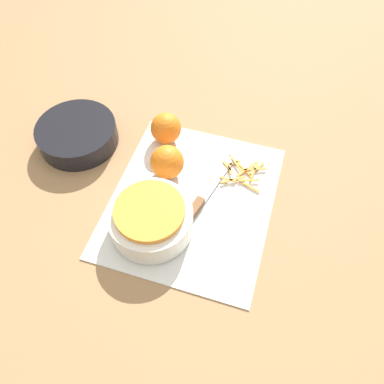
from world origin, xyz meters
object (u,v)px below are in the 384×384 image
Objects in this scene: bowl_speckled at (151,218)px; orange_right at (167,162)px; bowl_dark at (78,134)px; orange_left at (166,128)px; knife at (196,207)px.

bowl_speckled is 2.25× the size of orange_right.
orange_right is at bearing -97.20° from bowl_dark.
bowl_speckled is 0.27m from orange_left.
bowl_dark is at bearing 82.80° from orange_right.
bowl_dark is 0.82× the size of knife.
orange_right reaches higher than bowl_dark.
orange_left is at bearing 21.01° from orange_right.
knife is (-0.11, -0.35, -0.02)m from bowl_dark.
bowl_speckled is 0.74× the size of knife.
knife is at bearing -143.69° from orange_left.
bowl_speckled is at bearing -173.84° from orange_right.
orange_right is (0.16, 0.02, 0.00)m from bowl_speckled.
orange_right reaches higher than knife.
orange_left is at bearing 50.28° from knife.
orange_right reaches higher than bowl_speckled.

